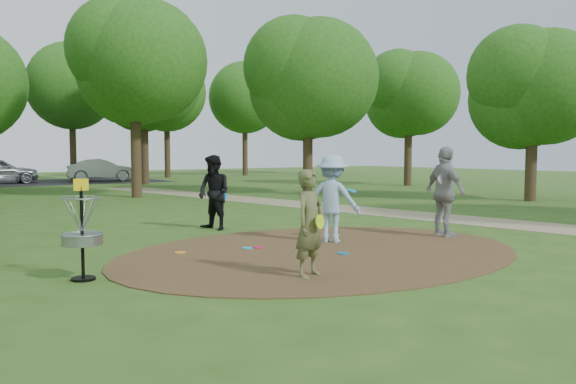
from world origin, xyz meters
TOP-DOWN VIEW (x-y plane):
  - ground at (0.00, 0.00)m, footprint 100.00×100.00m
  - dirt_clearing at (0.00, 0.00)m, footprint 8.40×8.40m
  - footpath at (6.50, 2.00)m, footprint 7.55×39.89m
  - parking_lot at (2.00, 30.00)m, footprint 14.00×8.00m
  - player_observer_with_disc at (-1.60, -1.56)m, footprint 0.70×0.56m
  - player_throwing_with_disc at (0.86, 0.78)m, footprint 1.34×1.39m
  - player_walking_with_disc at (-0.22, 4.03)m, footprint 0.91×1.06m
  - player_waiting_with_disc at (3.45, -0.15)m, footprint 0.74×1.29m
  - disc_ground_cyan at (-1.06, 1.12)m, footprint 0.22×0.22m
  - disc_ground_blue at (0.09, -0.45)m, footprint 0.22×0.22m
  - disc_ground_red at (-0.83, 1.06)m, footprint 0.22×0.22m
  - car_right at (5.27, 29.83)m, footprint 4.76×2.68m
  - disc_ground_orange at (-2.36, 1.45)m, footprint 0.22×0.22m
  - disc_golf_basket at (-4.50, 0.30)m, footprint 0.63×0.63m
  - tree_ring at (1.11, 8.79)m, footprint 36.55×45.23m

SIDE VIEW (x-z plane):
  - ground at x=0.00m, z-range 0.00..0.00m
  - parking_lot at x=2.00m, z-range 0.00..0.01m
  - footpath at x=6.50m, z-range 0.00..0.01m
  - dirt_clearing at x=0.00m, z-range 0.00..0.02m
  - disc_ground_cyan at x=-1.06m, z-range 0.02..0.04m
  - disc_ground_blue at x=0.09m, z-range 0.02..0.04m
  - disc_ground_red at x=-0.83m, z-range 0.02..0.04m
  - disc_ground_orange at x=-2.36m, z-range 0.02..0.04m
  - car_right at x=5.27m, z-range 0.00..1.49m
  - player_observer_with_disc at x=-1.60m, z-range 0.00..1.67m
  - disc_golf_basket at x=-4.50m, z-range 0.10..1.64m
  - player_walking_with_disc at x=-0.22m, z-range 0.00..1.87m
  - player_throwing_with_disc at x=0.86m, z-range 0.00..1.87m
  - player_waiting_with_disc at x=3.45m, z-range 0.00..2.07m
  - tree_ring at x=1.11m, z-range 0.72..9.59m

